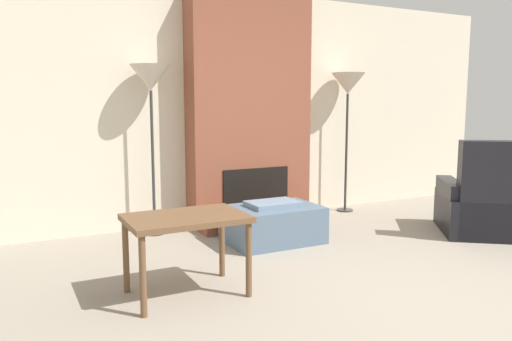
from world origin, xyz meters
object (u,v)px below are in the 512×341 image
Objects in this scene: armchair at (489,207)px; side_table at (186,226)px; floor_lamp_left at (151,83)px; ottoman at (273,223)px; floor_lamp_right at (348,88)px.

side_table is (-3.31, -0.12, 0.21)m from armchair.
ottoman is at bearing -40.91° from floor_lamp_left.
floor_lamp_left is 2.45m from floor_lamp_right.
armchair is 2.12m from floor_lamp_right.
floor_lamp_left is at bearing -180.00° from floor_lamp_right.
armchair reaches higher than ottoman.
floor_lamp_left is (-3.06, 1.60, 1.27)m from armchair.
side_table is 3.37m from floor_lamp_right.
ottoman is 2.25m from armchair.
armchair is at bearing -20.19° from ottoman.
armchair is (2.11, -0.78, 0.10)m from ottoman.
floor_lamp_right is at bearing 28.76° from ottoman.
floor_lamp_left is (-0.95, 0.82, 1.37)m from ottoman.
armchair is 3.32m from side_table.
side_table is at bearing 38.98° from armchair.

